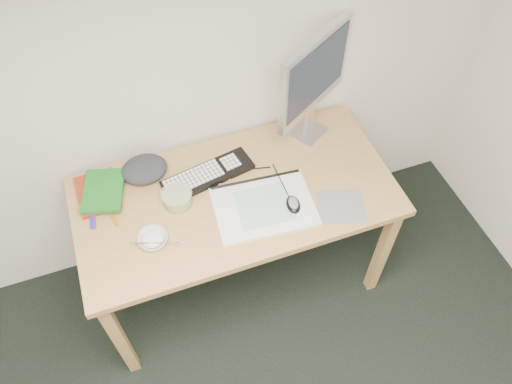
% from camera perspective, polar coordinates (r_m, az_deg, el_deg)
% --- Properties ---
extents(desk, '(1.40, 0.70, 0.75)m').
position_cam_1_polar(desk, '(2.25, -2.30, -1.47)').
color(desk, tan).
rests_on(desk, ground).
extents(mousepad, '(0.24, 0.23, 0.00)m').
position_cam_1_polar(mousepad, '(2.17, 9.71, -1.63)').
color(mousepad, slate).
rests_on(mousepad, desk).
extents(sketchpad, '(0.45, 0.34, 0.01)m').
position_cam_1_polar(sketchpad, '(2.14, 0.91, -1.65)').
color(sketchpad, white).
rests_on(sketchpad, desk).
extents(keyboard, '(0.43, 0.21, 0.02)m').
position_cam_1_polar(keyboard, '(2.24, -5.52, 1.95)').
color(keyboard, black).
rests_on(keyboard, desk).
extents(monitor, '(0.41, 0.27, 0.54)m').
position_cam_1_polar(monitor, '(2.21, 6.66, 13.00)').
color(monitor, silver).
rests_on(monitor, desk).
extents(mouse, '(0.07, 0.10, 0.03)m').
position_cam_1_polar(mouse, '(2.12, 4.29, -1.27)').
color(mouse, black).
rests_on(mouse, sketchpad).
extents(rice_bowl, '(0.14, 0.14, 0.04)m').
position_cam_1_polar(rice_bowl, '(2.07, -11.68, -5.34)').
color(rice_bowl, white).
rests_on(rice_bowl, desk).
extents(chopsticks, '(0.20, 0.08, 0.02)m').
position_cam_1_polar(chopsticks, '(2.03, -11.29, -5.71)').
color(chopsticks, silver).
rests_on(chopsticks, rice_bowl).
extents(fruit_tub, '(0.16, 0.16, 0.07)m').
position_cam_1_polar(fruit_tub, '(2.16, -8.99, -0.65)').
color(fruit_tub, '#DFD44E').
rests_on(fruit_tub, desk).
extents(book_red, '(0.18, 0.23, 0.02)m').
position_cam_1_polar(book_red, '(2.28, -17.63, -0.08)').
color(book_red, maroon).
rests_on(book_red, desk).
extents(book_green, '(0.23, 0.27, 0.02)m').
position_cam_1_polar(book_green, '(2.25, -17.04, 0.15)').
color(book_green, '#1B6D20').
rests_on(book_green, book_red).
extents(cloth_lump, '(0.18, 0.16, 0.07)m').
position_cam_1_polar(cloth_lump, '(2.28, -12.64, 2.53)').
color(cloth_lump, '#282930').
rests_on(cloth_lump, desk).
extents(pencil_pink, '(0.16, 0.09, 0.01)m').
position_cam_1_polar(pencil_pink, '(2.22, -4.87, 0.97)').
color(pencil_pink, '#CA658F').
rests_on(pencil_pink, desk).
extents(pencil_tan, '(0.14, 0.14, 0.01)m').
position_cam_1_polar(pencil_tan, '(2.22, -2.08, 1.06)').
color(pencil_tan, tan).
rests_on(pencil_tan, desk).
extents(pencil_black, '(0.16, 0.04, 0.01)m').
position_cam_1_polar(pencil_black, '(2.27, -0.45, 2.67)').
color(pencil_black, black).
rests_on(pencil_black, desk).
extents(marker_blue, '(0.03, 0.14, 0.01)m').
position_cam_1_polar(marker_blue, '(2.22, -18.33, -2.50)').
color(marker_blue, '#2132B5').
rests_on(marker_blue, desk).
extents(marker_orange, '(0.04, 0.15, 0.01)m').
position_cam_1_polar(marker_orange, '(2.20, -16.23, -2.32)').
color(marker_orange, orange).
rests_on(marker_orange, desk).
extents(marker_purple, '(0.03, 0.14, 0.01)m').
position_cam_1_polar(marker_purple, '(2.22, -18.07, -2.54)').
color(marker_purple, '#67258A').
rests_on(marker_purple, desk).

